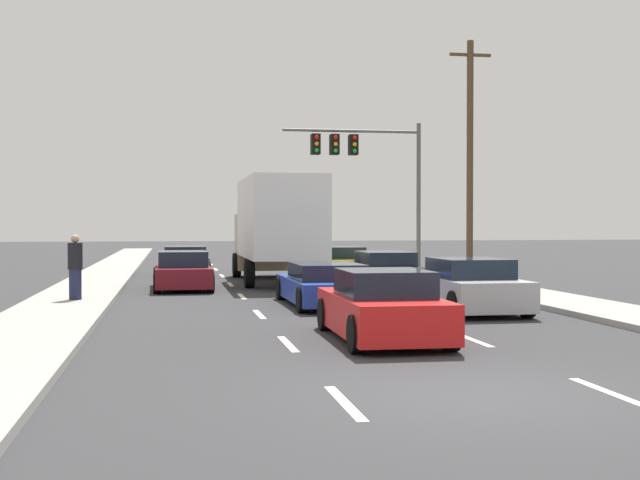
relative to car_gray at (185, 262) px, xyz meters
name	(u,v)px	position (x,y,z in m)	size (l,w,h in m)	color
ground_plane	(263,275)	(3.17, -0.26, -0.56)	(140.00, 140.00, 0.00)	#333335
sidewalk_right	(449,279)	(9.53, -5.26, -0.49)	(2.23, 80.00, 0.14)	#9E9E99
sidewalk_left	(93,284)	(-3.20, -5.26, -0.49)	(2.23, 80.00, 0.14)	#9E9E99
lane_markings	(270,279)	(3.17, -2.95, -0.56)	(3.54, 57.00, 0.01)	silver
car_gray	(185,262)	(0.00, 0.00, 0.00)	(2.00, 4.55, 1.21)	slate
car_maroon	(182,272)	(-0.21, -7.44, 0.01)	(1.91, 4.39, 1.25)	maroon
box_truck	(277,224)	(3.17, -4.91, 1.54)	(2.67, 8.83, 3.71)	white
car_blue	(325,285)	(3.38, -13.57, -0.04)	(2.06, 4.72, 1.10)	#1E389E
car_red	(382,308)	(3.23, -20.25, 0.03)	(1.86, 4.21, 1.29)	red
car_yellow	(341,262)	(6.36, -0.79, -0.02)	(1.93, 4.23, 1.18)	yellow
car_black	(385,271)	(6.45, -7.79, 0.00)	(1.91, 4.66, 1.20)	black
car_silver	(467,287)	(6.49, -15.63, 0.03)	(1.94, 4.45, 1.29)	#B7BABF
traffic_signal_mast	(358,156)	(8.05, 3.75, 4.74)	(6.62, 0.69, 6.89)	#595B56
utility_pole_mid	(470,154)	(11.89, -0.89, 4.50)	(1.80, 0.28, 9.85)	brown
pedestrian_near_corner	(75,267)	(-3.04, -12.30, 0.42)	(0.38, 0.38, 1.70)	#1E233F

